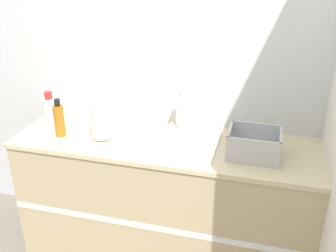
# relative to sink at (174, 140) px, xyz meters

# --- Properties ---
(wall_back) EXTENTS (4.34, 0.06, 2.60)m
(wall_back) POSITION_rel_sink_xyz_m (-0.06, 0.34, 0.39)
(wall_back) COLOR silver
(wall_back) RESTS_ON ground_plane
(counter_cabinet) EXTENTS (1.96, 0.63, 0.89)m
(counter_cabinet) POSITION_rel_sink_xyz_m (-0.06, 0.01, -0.46)
(counter_cabinet) COLOR tan
(counter_cabinet) RESTS_ON ground_plane
(sink) EXTENTS (0.55, 0.41, 0.31)m
(sink) POSITION_rel_sink_xyz_m (0.00, 0.00, 0.00)
(sink) COLOR silver
(sink) RESTS_ON counter_cabinet
(paper_towel_roll) EXTENTS (0.13, 0.13, 0.23)m
(paper_towel_roll) POSITION_rel_sink_xyz_m (-0.47, -0.06, 0.10)
(paper_towel_roll) COLOR #4C4C51
(paper_towel_roll) RESTS_ON counter_cabinet
(dish_rack) EXTENTS (0.30, 0.25, 0.16)m
(dish_rack) POSITION_rel_sink_xyz_m (0.50, -0.04, 0.04)
(dish_rack) COLOR #B7BABF
(dish_rack) RESTS_ON counter_cabinet
(bottle_amber) EXTENTS (0.07, 0.07, 0.25)m
(bottle_amber) POSITION_rel_sink_xyz_m (-0.75, -0.10, 0.09)
(bottle_amber) COLOR #B26B19
(bottle_amber) RESTS_ON counter_cabinet
(bottle_white_spray) EXTENTS (0.09, 0.09, 0.27)m
(bottle_white_spray) POSITION_rel_sink_xyz_m (-0.84, -0.03, 0.10)
(bottle_white_spray) COLOR white
(bottle_white_spray) RESTS_ON counter_cabinet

